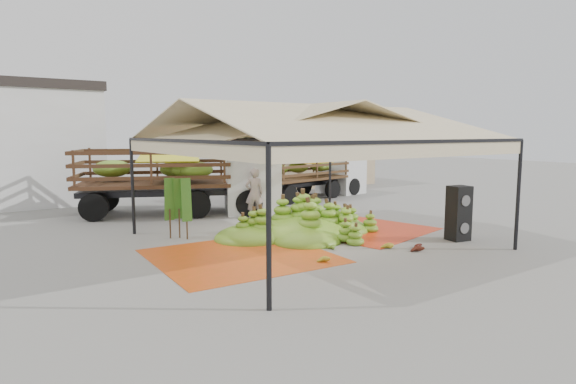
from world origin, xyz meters
TOP-DOWN VIEW (x-y plane):
  - ground at (0.00, 0.00)m, footprint 90.00×90.00m
  - canopy_tent at (0.00, 0.00)m, footprint 8.10×8.10m
  - building_tan at (10.00, 13.00)m, footprint 6.30×5.30m
  - tarp_left at (-2.56, -0.34)m, footprint 4.54×4.34m
  - tarp_right at (2.38, 0.56)m, footprint 4.83×4.98m
  - banana_heap at (0.24, 0.95)m, footprint 5.89×5.07m
  - hand_yellow_a at (1.09, -1.99)m, footprint 0.59×0.52m
  - hand_yellow_b at (-1.22, -2.10)m, footprint 0.58×0.57m
  - hand_red_a at (1.84, -2.35)m, footprint 0.57×0.55m
  - hand_red_b at (1.52, -2.70)m, footprint 0.61×0.60m
  - hand_green at (-0.24, -1.13)m, footprint 0.44×0.38m
  - hanging_bunches at (0.62, -1.40)m, footprint 1.74×0.24m
  - speaker_stack at (3.70, -2.36)m, footprint 0.67×0.61m
  - banana_leaves at (-3.09, 2.46)m, footprint 0.96×1.36m
  - vendor at (0.57, 4.26)m, footprint 0.79×0.64m
  - truck_left at (-1.00, 6.70)m, footprint 8.08×5.51m
  - truck_right at (6.19, 7.85)m, footprint 6.67×3.29m

SIDE VIEW (x-z plane):
  - ground at x=0.00m, z-range 0.00..0.00m
  - banana_leaves at x=-3.09m, z-range -1.85..1.85m
  - tarp_right at x=2.38m, z-range 0.00..0.01m
  - tarp_left at x=-2.56m, z-range 0.00..0.01m
  - hand_green at x=-0.24m, z-range 0.00..0.18m
  - hand_red_a at x=1.84m, z-range 0.00..0.20m
  - hand_yellow_b at x=-1.22m, z-range 0.00..0.20m
  - hand_red_b at x=1.52m, z-range 0.00..0.22m
  - hand_yellow_a at x=1.09m, z-range 0.00..0.23m
  - banana_heap at x=0.24m, z-range 0.00..1.15m
  - speaker_stack at x=3.70m, z-range 0.00..1.63m
  - vendor at x=0.57m, z-range 0.00..1.88m
  - truck_right at x=6.19m, z-range 0.26..2.45m
  - truck_left at x=-1.00m, z-range 0.31..2.94m
  - building_tan at x=10.00m, z-range 0.02..4.12m
  - hanging_bunches at x=0.62m, z-range 2.52..2.72m
  - canopy_tent at x=0.00m, z-range 1.30..5.30m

